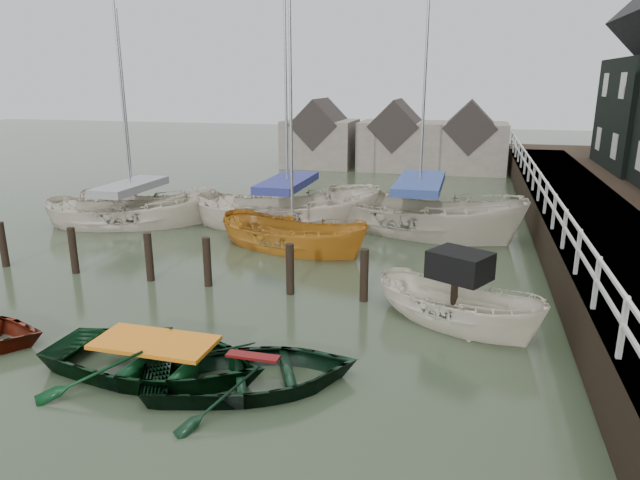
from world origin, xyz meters
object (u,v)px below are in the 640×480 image
(motorboat, at_px, (456,320))
(sailboat_e, at_px, (134,213))
(sailboat_d, at_px, (418,230))
(rowboat_green, at_px, (157,374))
(rowboat_dkgreen, at_px, (254,387))
(sailboat_a, at_px, (134,223))
(sailboat_b, at_px, (288,223))
(sailboat_c, at_px, (293,248))

(motorboat, relative_size, sailboat_e, 0.49)
(sailboat_d, bearing_deg, rowboat_green, -177.46)
(rowboat_dkgreen, relative_size, sailboat_a, 0.39)
(rowboat_green, relative_size, sailboat_b, 0.35)
(rowboat_dkgreen, relative_size, sailboat_d, 0.29)
(rowboat_green, bearing_deg, sailboat_a, 34.87)
(motorboat, relative_size, sailboat_a, 0.43)
(rowboat_green, bearing_deg, sailboat_d, -16.93)
(sailboat_b, bearing_deg, sailboat_a, 89.63)
(sailboat_a, bearing_deg, sailboat_b, -95.48)
(rowboat_dkgreen, xyz_separation_m, motorboat, (3.57, 3.88, 0.10))
(sailboat_e, bearing_deg, motorboat, -113.59)
(sailboat_c, distance_m, sailboat_e, 8.62)
(sailboat_b, xyz_separation_m, sailboat_e, (-6.88, -0.01, 0.00))
(sailboat_a, relative_size, sailboat_c, 1.08)
(sailboat_a, height_order, sailboat_b, sailboat_b)
(motorboat, bearing_deg, sailboat_b, 68.35)
(sailboat_b, bearing_deg, sailboat_d, -102.47)
(sailboat_b, bearing_deg, rowboat_dkgreen, 179.65)
(sailboat_e, bearing_deg, sailboat_d, -81.57)
(motorboat, distance_m, sailboat_e, 15.89)
(sailboat_a, bearing_deg, motorboat, -137.69)
(rowboat_dkgreen, relative_size, sailboat_c, 0.42)
(rowboat_green, xyz_separation_m, motorboat, (5.58, 3.91, 0.10))
(rowboat_dkgreen, distance_m, sailboat_c, 9.16)
(sailboat_b, bearing_deg, rowboat_green, 170.41)
(sailboat_a, bearing_deg, sailboat_c, -122.40)
(sailboat_c, height_order, sailboat_d, sailboat_d)
(sailboat_c, bearing_deg, sailboat_b, 38.37)
(motorboat, distance_m, sailboat_b, 10.59)
(rowboat_dkgreen, height_order, sailboat_e, sailboat_e)
(sailboat_a, relative_size, sailboat_b, 0.80)
(rowboat_dkgreen, bearing_deg, motorboat, -68.13)
(sailboat_d, relative_size, sailboat_e, 1.48)
(sailboat_d, bearing_deg, sailboat_c, 150.47)
(rowboat_dkgreen, relative_size, sailboat_e, 0.43)
(sailboat_c, distance_m, sailboat_d, 5.15)
(rowboat_dkgreen, height_order, sailboat_b, sailboat_b)
(sailboat_a, distance_m, sailboat_c, 7.26)
(sailboat_b, distance_m, sailboat_e, 6.88)
(rowboat_green, relative_size, rowboat_dkgreen, 1.12)
(rowboat_dkgreen, distance_m, sailboat_e, 15.68)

